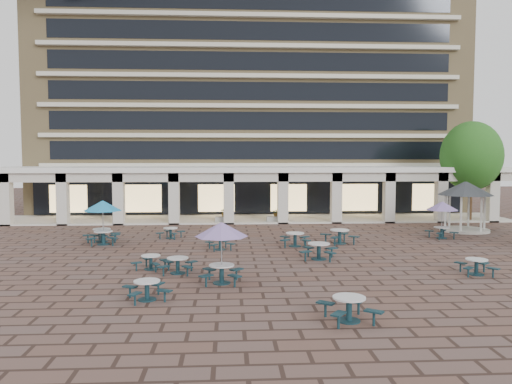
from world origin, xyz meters
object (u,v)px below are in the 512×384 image
picnic_table_0 (147,288)px  planter_right (276,217)px  gazebo (465,194)px  picnic_table_2 (349,307)px  picnic_table_1 (178,264)px  planter_left (225,217)px

picnic_table_0 → planter_right: bearing=52.2°
gazebo → picnic_table_2: bearing=-124.4°
picnic_table_0 → picnic_table_1: picnic_table_1 is taller
picnic_table_2 → planter_left: bearing=90.9°
planter_right → picnic_table_2: bearing=-89.9°
picnic_table_2 → planter_left: (-4.12, 23.90, 0.04)m
picnic_table_1 → planter_left: 17.17m
gazebo → planter_left: bearing=162.7°
picnic_table_0 → planter_left: (2.65, 21.17, 0.08)m
planter_left → picnic_table_2: bearing=-80.2°
picnic_table_1 → planter_right: planter_right is taller
picnic_table_1 → gazebo: size_ratio=0.46×
picnic_table_1 → gazebo: 22.34m
picnic_table_1 → picnic_table_2: 9.16m
picnic_table_1 → gazebo: bearing=37.3°
gazebo → planter_left: 17.82m
picnic_table_0 → picnic_table_2: size_ratio=0.99×
picnic_table_2 → planter_left: 24.25m
picnic_table_0 → planter_left: bearing=62.7°
picnic_table_1 → picnic_table_0: bearing=-94.3°
picnic_table_0 → planter_right: size_ratio=1.29×
picnic_table_0 → planter_right: (6.73, 21.17, -0.01)m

